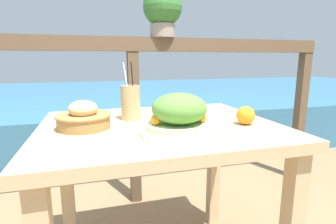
{
  "coord_description": "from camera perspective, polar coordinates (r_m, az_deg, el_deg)",
  "views": [
    {
      "loc": [
        -0.25,
        -1.01,
        1.0
      ],
      "look_at": [
        0.02,
        -0.06,
        0.8
      ],
      "focal_mm": 28.0,
      "sensor_mm": 36.0,
      "label": 1
    }
  ],
  "objects": [
    {
      "name": "patio_table",
      "position": [
        1.11,
        -1.82,
        -8.3
      ],
      "size": [
        0.94,
        0.76,
        0.74
      ],
      "color": "tan",
      "rests_on": "ground_plane"
    },
    {
      "name": "sea_backdrop",
      "position": [
        4.3,
        -12.29,
        1.16
      ],
      "size": [
        12.0,
        4.0,
        0.49
      ],
      "color": "teal",
      "rests_on": "ground_plane"
    },
    {
      "name": "fork",
      "position": [
        0.98,
        12.64,
        -4.15
      ],
      "size": [
        0.04,
        0.18,
        0.0
      ],
      "color": "silver",
      "rests_on": "patio_table"
    },
    {
      "name": "salad_plate",
      "position": [
        0.92,
        2.44,
        -0.97
      ],
      "size": [
        0.28,
        0.28,
        0.15
      ],
      "color": "white",
      "rests_on": "patio_table"
    },
    {
      "name": "orange_near_basket",
      "position": [
        1.1,
        16.54,
        -0.72
      ],
      "size": [
        0.07,
        0.07,
        0.07
      ],
      "color": "orange",
      "rests_on": "patio_table"
    },
    {
      "name": "potted_plant",
      "position": [
        1.81,
        -1.19,
        21.41
      ],
      "size": [
        0.25,
        0.25,
        0.32
      ],
      "color": "gray",
      "rests_on": "railing_fence"
    },
    {
      "name": "drink_glass",
      "position": [
        1.15,
        -8.16,
        2.06
      ],
      "size": [
        0.08,
        0.08,
        0.25
      ],
      "color": "tan",
      "rests_on": "patio_table"
    },
    {
      "name": "bread_basket",
      "position": [
        1.05,
        -17.89,
        -1.18
      ],
      "size": [
        0.21,
        0.21,
        0.11
      ],
      "color": "olive",
      "rests_on": "patio_table"
    },
    {
      "name": "railing_fence",
      "position": [
        1.75,
        -7.59,
        6.4
      ],
      "size": [
        2.8,
        0.08,
        1.13
      ],
      "color": "brown",
      "rests_on": "ground_plane"
    }
  ]
}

